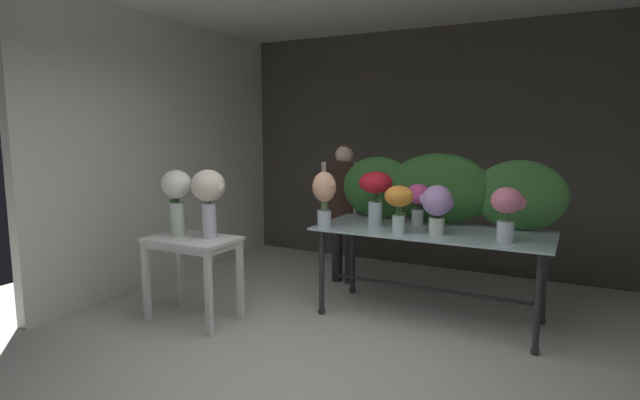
{
  "coord_description": "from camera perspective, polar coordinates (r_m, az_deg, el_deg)",
  "views": [
    {
      "loc": [
        1.62,
        -2.55,
        1.73
      ],
      "look_at": [
        -0.4,
        1.31,
        1.12
      ],
      "focal_mm": 28.09,
      "sensor_mm": 36.0,
      "label": 1
    }
  ],
  "objects": [
    {
      "name": "side_table_white",
      "position": [
        4.66,
        -14.34,
        -5.48
      ],
      "size": [
        0.8,
        0.52,
        0.78
      ],
      "color": "white",
      "rests_on": "ground"
    },
    {
      "name": "ground_plane",
      "position": [
        5.0,
        7.15,
        -12.37
      ],
      "size": [
        8.14,
        8.14,
        0.0
      ],
      "primitive_type": "plane",
      "color": "beige"
    },
    {
      "name": "vase_lilac_tulips",
      "position": [
        4.38,
        13.18,
        -0.56
      ],
      "size": [
        0.29,
        0.26,
        0.43
      ],
      "color": "silver",
      "rests_on": "display_table_glass"
    },
    {
      "name": "vase_peach_peonies",
      "position": [
        4.61,
        0.48,
        0.77
      ],
      "size": [
        0.25,
        0.22,
        0.52
      ],
      "color": "silver",
      "rests_on": "display_table_glass"
    },
    {
      "name": "vase_white_roses_tall",
      "position": [
        4.68,
        -16.02,
        0.54
      ],
      "size": [
        0.28,
        0.27,
        0.6
      ],
      "color": "silver",
      "rests_on": "side_table_white"
    },
    {
      "name": "florist",
      "position": [
        5.64,
        2.72,
        0.11
      ],
      "size": [
        0.56,
        0.24,
        1.57
      ],
      "color": "#232328",
      "rests_on": "ground"
    },
    {
      "name": "display_table_glass",
      "position": [
        4.66,
        12.56,
        -4.78
      ],
      "size": [
        2.07,
        0.91,
        0.85
      ],
      "color": "#A9C6CF",
      "rests_on": "ground"
    },
    {
      "name": "wall_back",
      "position": [
        6.46,
        13.18,
        5.58
      ],
      "size": [
        5.28,
        0.12,
        2.97
      ],
      "primitive_type": "cube",
      "color": "#4C4742",
      "rests_on": "ground"
    },
    {
      "name": "vase_rosy_carnations",
      "position": [
        4.26,
        20.57,
        -0.87
      ],
      "size": [
        0.27,
        0.25,
        0.44
      ],
      "color": "silver",
      "rests_on": "display_table_glass"
    },
    {
      "name": "vase_crimson_hydrangea",
      "position": [
        4.69,
        6.37,
        1.21
      ],
      "size": [
        0.31,
        0.31,
        0.51
      ],
      "color": "silver",
      "rests_on": "display_table_glass"
    },
    {
      "name": "vase_cream_lisianthus_tall",
      "position": [
        4.5,
        -12.59,
        0.71
      ],
      "size": [
        0.32,
        0.3,
        0.61
      ],
      "color": "silver",
      "rests_on": "side_table_white"
    },
    {
      "name": "wall_left",
      "position": [
        6.13,
        -16.49,
        5.34
      ],
      "size": [
        0.12,
        3.82,
        2.97
      ],
      "primitive_type": "cube",
      "color": "silver",
      "rests_on": "ground"
    },
    {
      "name": "foliage_backdrop",
      "position": [
        4.91,
        13.61,
        1.13
      ],
      "size": [
        2.13,
        0.31,
        0.67
      ],
      "color": "#2D6028",
      "rests_on": "display_table_glass"
    },
    {
      "name": "vase_sunset_stock",
      "position": [
        4.38,
        8.99,
        -0.14
      ],
      "size": [
        0.25,
        0.25,
        0.42
      ],
      "color": "silver",
      "rests_on": "display_table_glass"
    },
    {
      "name": "vase_fuchsia_ranunculus",
      "position": [
        4.79,
        11.13,
        0.08
      ],
      "size": [
        0.24,
        0.23,
        0.39
      ],
      "color": "silver",
      "rests_on": "display_table_glass"
    }
  ]
}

